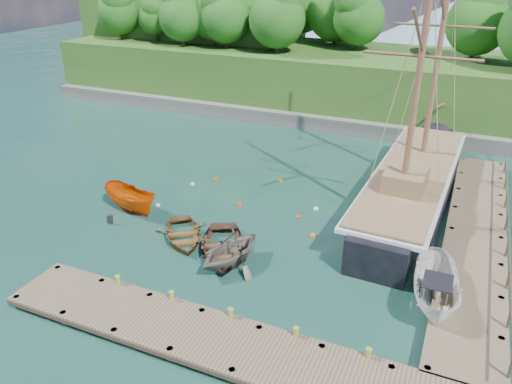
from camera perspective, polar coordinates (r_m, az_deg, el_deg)
ground at (r=27.14m, az=-1.87°, el=-7.64°), size 160.00×160.00×0.00m
dock_near at (r=21.57m, az=-4.62°, el=-16.55°), size 20.00×3.20×1.10m
dock_east at (r=31.02m, az=23.78°, el=-4.53°), size 3.20×24.00×1.10m
bollard_0 at (r=25.50m, az=-15.28°, el=-11.16°), size 0.26×0.26×0.45m
bollard_1 at (r=23.99m, az=-9.48°, el=-13.15°), size 0.26×0.26×0.45m
bollard_2 at (r=22.78m, az=-2.87°, el=-15.22°), size 0.26×0.26×0.45m
bollard_3 at (r=21.91m, az=4.51°, el=-17.27°), size 0.26×0.26×0.45m
bollard_4 at (r=21.44m, az=12.52°, el=-19.14°), size 0.26×0.26×0.45m
rowboat_0 at (r=29.10m, az=-8.29°, el=-5.43°), size 5.05×5.26×0.89m
rowboat_1 at (r=26.69m, az=-2.94°, el=-8.30°), size 4.48×4.86×2.14m
rowboat_2 at (r=27.58m, az=-3.83°, el=-7.09°), size 5.57×6.23×1.06m
motorboat_orange at (r=32.97m, az=-13.96°, el=-2.02°), size 4.82×2.91×1.75m
cabin_boat_white at (r=25.28m, az=19.59°, el=-12.21°), size 2.71×5.63×2.09m
schooner at (r=33.87m, az=17.27°, el=0.25°), size 5.34×25.67×18.47m
mooring_buoy_0 at (r=33.16m, az=-11.12°, el=-1.55°), size 0.30×0.30×0.30m
mooring_buoy_1 at (r=32.70m, az=-1.88°, el=-1.45°), size 0.36×0.36×0.36m
mooring_buoy_2 at (r=31.21m, az=4.85°, el=-2.95°), size 0.33×0.33×0.33m
mooring_buoy_3 at (r=32.31m, az=6.87°, el=-1.99°), size 0.35×0.35×0.35m
mooring_buoy_4 at (r=36.41m, az=-4.60°, el=1.43°), size 0.31×0.31×0.31m
mooring_buoy_5 at (r=36.05m, az=2.85°, el=1.23°), size 0.35×0.35×0.35m
mooring_buoy_6 at (r=35.78m, az=-7.27°, el=0.84°), size 0.29×0.29×0.29m
mooring_buoy_7 at (r=29.36m, az=6.52°, el=-5.01°), size 0.35×0.35×0.35m
headland at (r=57.33m, az=-0.03°, el=16.27°), size 51.00×19.31×12.90m
distant_ridge at (r=91.18m, az=21.06°, el=17.44°), size 117.00×40.00×10.00m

